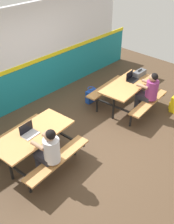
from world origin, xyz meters
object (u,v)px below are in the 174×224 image
at_px(student_nearer, 49,150).
at_px(toolbox_grey, 140,73).
at_px(picnic_table_right, 127,90).
at_px(laptop_dark, 132,78).
at_px(student_further, 149,91).
at_px(picnic_table_left, 34,140).
at_px(laptop_silver, 29,132).
at_px(tote_bag_bright, 91,96).

xyz_separation_m(student_nearer, toolbox_grey, (3.56, 0.44, 0.10)).
xyz_separation_m(picnic_table_right, student_nearer, (-2.97, -0.39, 0.14)).
relative_size(picnic_table_right, toolbox_grey, 4.19).
bearing_deg(laptop_dark, student_further, -100.70).
height_order(picnic_table_right, student_nearer, student_nearer).
relative_size(student_nearer, student_further, 1.00).
xyz_separation_m(picnic_table_left, student_nearer, (-0.08, -0.57, 0.14)).
xyz_separation_m(picnic_table_left, picnic_table_right, (2.89, -0.18, 0.00)).
bearing_deg(student_further, toolbox_grey, 51.70).
bearing_deg(laptop_silver, laptop_dark, -2.72).
xyz_separation_m(laptop_silver, toolbox_grey, (3.55, -0.16, 0.02)).
relative_size(laptop_silver, toolbox_grey, 0.84).
height_order(student_further, tote_bag_bright, student_further).
bearing_deg(picnic_table_right, toolbox_grey, 4.80).
xyz_separation_m(picnic_table_left, laptop_dark, (3.13, -0.12, 0.22)).
height_order(picnic_table_right, laptop_dark, laptop_dark).
bearing_deg(toolbox_grey, student_nearer, -172.99).
relative_size(laptop_silver, laptop_dark, 1.00).
xyz_separation_m(picnic_table_left, student_further, (3.01, -0.73, 0.14)).
xyz_separation_m(picnic_table_right, laptop_dark, (0.23, 0.06, 0.22)).
height_order(picnic_table_left, student_further, student_further).
distance_m(laptop_dark, tote_bag_bright, 1.21).
relative_size(student_nearer, toolbox_grey, 3.02).
xyz_separation_m(laptop_silver, tote_bag_bright, (2.56, 0.70, -0.59)).
distance_m(student_nearer, tote_bag_bright, 2.93).
bearing_deg(student_further, laptop_silver, 166.18).
height_order(laptop_dark, tote_bag_bright, laptop_dark).
bearing_deg(student_further, picnic_table_right, 102.35).
distance_m(picnic_table_left, laptop_dark, 3.14).
height_order(student_nearer, toolbox_grey, student_nearer).
height_order(picnic_table_left, tote_bag_bright, picnic_table_left).
height_order(picnic_table_right, student_further, student_further).
bearing_deg(picnic_table_right, student_further, -77.65).
distance_m(laptop_silver, tote_bag_bright, 2.72).
bearing_deg(laptop_dark, student_nearer, -172.08).
height_order(student_nearer, laptop_silver, student_nearer).
bearing_deg(student_nearer, picnic_table_left, 82.01).
xyz_separation_m(picnic_table_left, laptop_silver, (-0.07, 0.03, 0.22)).
bearing_deg(laptop_silver, student_further, -13.82).
bearing_deg(toolbox_grey, picnic_table_right, -175.20).
xyz_separation_m(laptop_dark, tote_bag_bright, (-0.63, 0.85, -0.59)).
bearing_deg(picnic_table_right, student_nearer, -172.55).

